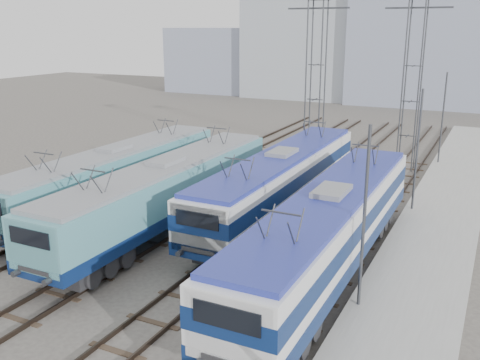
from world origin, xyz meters
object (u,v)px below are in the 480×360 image
locomotive_center_right (280,179)px  catenary_tower_west (316,77)px  mast_front (364,223)px  locomotive_far_left (114,174)px  locomotive_far_right (329,227)px  mast_mid (417,153)px  mast_rear (442,120)px  locomotive_center_left (165,191)px  catenary_tower_east (412,78)px

locomotive_center_right → catenary_tower_west: 13.08m
mast_front → locomotive_far_left: bearing=161.5°
locomotive_center_right → locomotive_far_right: bearing=-52.6°
mast_mid → mast_rear: same height
mast_rear → catenary_tower_west: bearing=-155.1°
locomotive_center_left → catenary_tower_east: size_ratio=1.47×
catenary_tower_east → locomotive_far_left: bearing=-128.2°
locomotive_far_left → locomotive_center_left: size_ratio=0.97×
locomotive_far_left → locomotive_center_right: (9.00, 2.75, 0.12)m
locomotive_far_left → locomotive_far_right: size_ratio=0.94×
locomotive_center_left → mast_front: bearing=-18.1°
locomotive_far_left → mast_rear: bearing=50.9°
locomotive_far_left → catenary_tower_east: size_ratio=1.43×
mast_mid → mast_rear: bearing=90.0°
catenary_tower_west → mast_rear: (8.60, 4.00, -3.14)m
locomotive_center_left → locomotive_center_right: 6.25m
mast_front → mast_mid: size_ratio=1.00×
catenary_tower_west → mast_rear: 9.99m
locomotive_center_left → mast_front: mast_front is taller
locomotive_far_left → locomotive_far_right: locomotive_far_right is taller
locomotive_center_right → mast_front: mast_front is taller
mast_rear → catenary_tower_east: bearing=-136.4°
mast_mid → locomotive_center_right: bearing=-147.0°
locomotive_far_left → locomotive_far_right: bearing=-13.1°
locomotive_far_left → mast_rear: (15.35, 18.87, 1.35)m
catenary_tower_west → catenary_tower_east: size_ratio=1.00×
locomotive_center_left → locomotive_far_right: (9.00, -1.55, 0.12)m
locomotive_center_left → mast_rear: 23.19m
catenary_tower_west → mast_front: (8.60, -20.00, -3.14)m
locomotive_far_left → locomotive_far_right: 13.86m
mast_rear → mast_front: bearing=-90.0°
locomotive_center_left → mast_mid: 13.82m
locomotive_far_left → catenary_tower_west: (6.75, 14.87, 4.50)m
locomotive_center_right → mast_mid: (6.35, 4.12, 1.23)m
mast_rear → locomotive_far_left: bearing=-129.1°
locomotive_center_left → mast_rear: (10.85, 20.45, 1.30)m
mast_front → mast_mid: (0.00, 12.00, 0.00)m
locomotive_far_right → mast_mid: mast_mid is taller
mast_front → mast_rear: same height
locomotive_center_right → catenary_tower_east: bearing=73.2°
catenary_tower_east → mast_front: (2.10, -22.00, -3.14)m
catenary_tower_east → mast_mid: bearing=-78.1°
locomotive_far_left → mast_front: (15.35, -5.13, 1.35)m
catenary_tower_west → mast_front: bearing=-66.7°
locomotive_center_right → catenary_tower_east: (4.25, 14.12, 4.38)m
mast_rear → locomotive_far_right: bearing=-94.8°
mast_front → mast_mid: bearing=90.0°
catenary_tower_east → mast_front: 22.32m
locomotive_far_left → locomotive_center_left: bearing=-19.4°
locomotive_far_left → locomotive_center_left: (4.50, -1.59, 0.05)m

